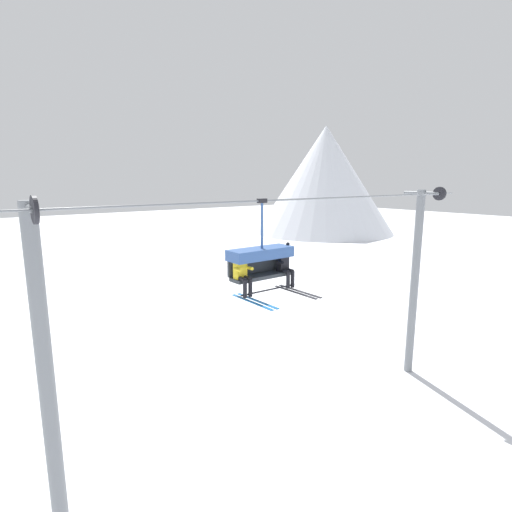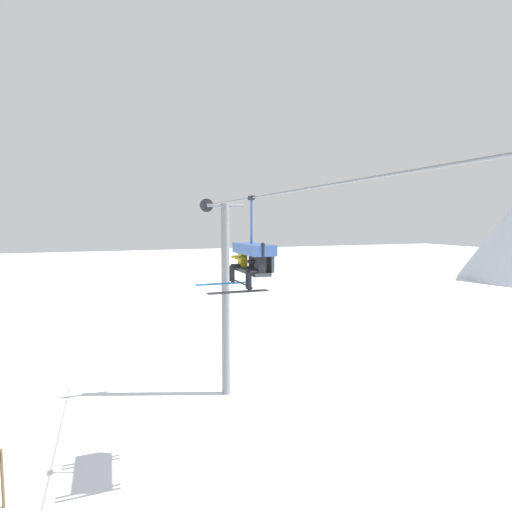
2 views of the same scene
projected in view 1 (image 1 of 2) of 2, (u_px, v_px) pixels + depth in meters
ground_plane at (269, 441)px, 13.64m from camera, size 200.00×200.00×0.00m
mountain_peak_central at (325, 180)px, 65.91m from camera, size 22.88×22.88×17.42m
lift_tower_near at (46, 378)px, 8.92m from camera, size 0.36×1.88×8.50m
lift_tower_far at (415, 279)px, 17.83m from camera, size 0.36×1.88×8.50m
lift_cable at (312, 199)px, 12.05m from camera, size 16.90×0.05×0.05m
chairlift_chair at (260, 258)px, 11.26m from camera, size 1.95×0.74×2.53m
skier_yellow at (243, 274)px, 10.69m from camera, size 0.46×1.70×1.23m
skier_black at (286, 265)px, 11.61m from camera, size 0.48×1.70×1.34m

